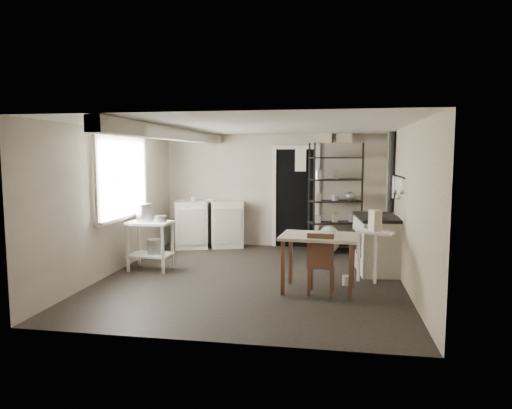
% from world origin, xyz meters
% --- Properties ---
extents(floor, '(5.00, 5.00, 0.00)m').
position_xyz_m(floor, '(0.00, 0.00, 0.00)').
color(floor, black).
rests_on(floor, ground).
extents(ceiling, '(5.00, 5.00, 0.00)m').
position_xyz_m(ceiling, '(0.00, 0.00, 2.30)').
color(ceiling, silver).
rests_on(ceiling, wall_back).
extents(wall_back, '(4.50, 0.02, 2.30)m').
position_xyz_m(wall_back, '(0.00, 2.50, 1.15)').
color(wall_back, '#B3A898').
rests_on(wall_back, ground).
extents(wall_front, '(4.50, 0.02, 2.30)m').
position_xyz_m(wall_front, '(0.00, -2.50, 1.15)').
color(wall_front, '#B3A898').
rests_on(wall_front, ground).
extents(wall_left, '(0.02, 5.00, 2.30)m').
position_xyz_m(wall_left, '(-2.25, 0.00, 1.15)').
color(wall_left, '#B3A898').
rests_on(wall_left, ground).
extents(wall_right, '(0.02, 5.00, 2.30)m').
position_xyz_m(wall_right, '(2.25, 0.00, 1.15)').
color(wall_right, '#B3A898').
rests_on(wall_right, ground).
extents(window, '(0.12, 1.76, 1.28)m').
position_xyz_m(window, '(-2.22, 0.20, 1.50)').
color(window, silver).
rests_on(window, wall_left).
extents(doorway, '(0.96, 0.10, 2.08)m').
position_xyz_m(doorway, '(0.45, 2.47, 1.00)').
color(doorway, silver).
rests_on(doorway, ground).
extents(ceiling_beam, '(0.18, 5.00, 0.18)m').
position_xyz_m(ceiling_beam, '(-1.20, 0.00, 2.20)').
color(ceiling_beam, silver).
rests_on(ceiling_beam, ceiling).
extents(wallpaper_panel, '(0.01, 5.00, 2.30)m').
position_xyz_m(wallpaper_panel, '(2.24, 0.00, 1.15)').
color(wallpaper_panel, '#BBB298').
rests_on(wallpaper_panel, wall_right).
extents(utensil_rail, '(0.06, 1.20, 0.44)m').
position_xyz_m(utensil_rail, '(2.19, 0.60, 1.55)').
color(utensil_rail, '#B6B6B9').
rests_on(utensil_rail, wall_right).
extents(prep_table, '(0.72, 0.53, 0.80)m').
position_xyz_m(prep_table, '(-1.74, 0.17, 0.40)').
color(prep_table, silver).
rests_on(prep_table, ground).
extents(stockpot, '(0.31, 0.31, 0.29)m').
position_xyz_m(stockpot, '(-1.84, 0.22, 0.94)').
color(stockpot, '#B6B6B9').
rests_on(stockpot, prep_table).
extents(saucepan, '(0.25, 0.25, 0.11)m').
position_xyz_m(saucepan, '(-1.55, 0.17, 0.85)').
color(saucepan, '#B6B6B9').
rests_on(saucepan, prep_table).
extents(bucket, '(0.26, 0.26, 0.26)m').
position_xyz_m(bucket, '(-1.66, 0.16, 0.39)').
color(bucket, '#B6B6B9').
rests_on(bucket, prep_table).
extents(base_cabinets, '(1.56, 1.02, 0.95)m').
position_xyz_m(base_cabinets, '(-1.29, 2.18, 0.46)').
color(base_cabinets, silver).
rests_on(base_cabinets, ground).
extents(mixing_bowl, '(0.37, 0.37, 0.08)m').
position_xyz_m(mixing_bowl, '(-1.24, 2.10, 0.96)').
color(mixing_bowl, silver).
rests_on(mixing_bowl, base_cabinets).
extents(counter_cup, '(0.15, 0.15, 0.09)m').
position_xyz_m(counter_cup, '(-1.61, 2.13, 0.96)').
color(counter_cup, silver).
rests_on(counter_cup, base_cabinets).
extents(shelf_rack, '(1.08, 0.70, 2.12)m').
position_xyz_m(shelf_rack, '(1.25, 2.23, 0.95)').
color(shelf_rack, black).
rests_on(shelf_rack, ground).
extents(shelf_jar, '(0.10, 0.10, 0.21)m').
position_xyz_m(shelf_jar, '(0.99, 2.18, 1.38)').
color(shelf_jar, silver).
rests_on(shelf_jar, shelf_rack).
extents(storage_box_a, '(0.35, 0.32, 0.22)m').
position_xyz_m(storage_box_a, '(1.03, 2.26, 2.01)').
color(storage_box_a, beige).
rests_on(storage_box_a, shelf_rack).
extents(storage_box_b, '(0.29, 0.27, 0.18)m').
position_xyz_m(storage_box_b, '(1.40, 2.21, 1.99)').
color(storage_box_b, beige).
rests_on(storage_box_b, shelf_rack).
extents(stove, '(0.75, 1.20, 0.90)m').
position_xyz_m(stove, '(1.92, 0.75, 0.44)').
color(stove, silver).
rests_on(stove, ground).
extents(stovepipe, '(0.15, 0.15, 1.47)m').
position_xyz_m(stovepipe, '(2.18, 1.23, 1.59)').
color(stovepipe, black).
rests_on(stovepipe, stove).
extents(side_ledge, '(0.57, 0.44, 0.78)m').
position_xyz_m(side_ledge, '(1.82, -0.04, 0.43)').
color(side_ledge, silver).
rests_on(side_ledge, ground).
extents(oats_box, '(0.19, 0.23, 0.30)m').
position_xyz_m(oats_box, '(1.82, 0.00, 1.01)').
color(oats_box, beige).
rests_on(oats_box, side_ledge).
extents(work_table, '(1.10, 0.81, 0.79)m').
position_xyz_m(work_table, '(1.03, -0.58, 0.38)').
color(work_table, beige).
rests_on(work_table, ground).
extents(table_cup, '(0.10, 0.10, 0.09)m').
position_xyz_m(table_cup, '(1.20, -0.70, 0.80)').
color(table_cup, silver).
rests_on(table_cup, work_table).
extents(chair, '(0.38, 0.40, 0.86)m').
position_xyz_m(chair, '(1.06, -0.67, 0.48)').
color(chair, '#513022').
rests_on(chair, ground).
extents(flour_sack, '(0.55, 0.52, 0.53)m').
position_xyz_m(flour_sack, '(1.14, 1.97, 0.24)').
color(flour_sack, white).
rests_on(flour_sack, ground).
extents(floor_crock, '(0.11, 0.11, 0.14)m').
position_xyz_m(floor_crock, '(1.41, -0.21, 0.07)').
color(floor_crock, silver).
rests_on(floor_crock, ground).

